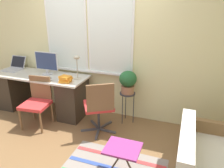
{
  "coord_description": "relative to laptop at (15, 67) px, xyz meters",
  "views": [
    {
      "loc": [
        1.6,
        -2.91,
        2.1
      ],
      "look_at": [
        0.49,
        0.17,
        0.84
      ],
      "focal_mm": 35.0,
      "sensor_mm": 36.0,
      "label": 1
    }
  ],
  "objects": [
    {
      "name": "ground_plane",
      "position": [
        1.75,
        -0.46,
        -0.82
      ],
      "size": [
        14.0,
        14.0,
        0.0
      ],
      "primitive_type": "plane",
      "color": "brown"
    },
    {
      "name": "wall_back_with_window",
      "position": [
        1.74,
        0.28,
        0.54
      ],
      "size": [
        9.0,
        0.12,
        2.7
      ],
      "color": "beige",
      "rests_on": "ground_plane"
    },
    {
      "name": "desk",
      "position": [
        0.69,
        -0.13,
        -0.41
      ],
      "size": [
        1.9,
        0.66,
        0.76
      ],
      "color": "beige",
      "rests_on": "ground_plane"
    },
    {
      "name": "laptop",
      "position": [
        0.0,
        0.0,
        0.0
      ],
      "size": [
        0.35,
        0.37,
        0.25
      ],
      "color": "#B7B7BC",
      "rests_on": "desk"
    },
    {
      "name": "monitor",
      "position": [
        0.82,
        -0.02,
        0.17
      ],
      "size": [
        0.48,
        0.2,
        0.43
      ],
      "color": "silver",
      "rests_on": "desk"
    },
    {
      "name": "keyboard",
      "position": [
        0.83,
        -0.28,
        -0.05
      ],
      "size": [
        0.41,
        0.12,
        0.02
      ],
      "color": "slate",
      "rests_on": "desk"
    },
    {
      "name": "mouse",
      "position": [
        1.1,
        -0.31,
        -0.04
      ],
      "size": [
        0.04,
        0.06,
        0.03
      ],
      "color": "silver",
      "rests_on": "desk"
    },
    {
      "name": "desk_lamp",
      "position": [
        1.5,
        -0.08,
        0.25
      ],
      "size": [
        0.14,
        0.14,
        0.43
      ],
      "color": "#BCB299",
      "rests_on": "desk"
    },
    {
      "name": "book_stack",
      "position": [
        1.38,
        -0.3,
        -0.0
      ],
      "size": [
        0.23,
        0.19,
        0.11
      ],
      "color": "orange",
      "rests_on": "desk"
    },
    {
      "name": "desk_chair_wooden",
      "position": [
        0.95,
        -0.58,
        -0.36
      ],
      "size": [
        0.49,
        0.49,
        0.86
      ],
      "rotation": [
        0.0,
        0.0,
        0.11
      ],
      "color": "brown",
      "rests_on": "ground_plane"
    },
    {
      "name": "office_chair_swivel",
      "position": [
        2.08,
        -0.45,
        -0.32
      ],
      "size": [
        0.63,
        0.64,
        0.93
      ],
      "rotation": [
        0.0,
        0.0,
        3.7
      ],
      "color": "#47474C",
      "rests_on": "ground_plane"
    },
    {
      "name": "plant_stand",
      "position": [
        2.41,
        0.03,
        -0.3
      ],
      "size": [
        0.28,
        0.28,
        0.57
      ],
      "color": "#333338",
      "rests_on": "ground_plane"
    },
    {
      "name": "potted_plant",
      "position": [
        2.41,
        0.03,
        -0.02
      ],
      "size": [
        0.3,
        0.3,
        0.4
      ],
      "color": "#9E6B4C",
      "rests_on": "plant_stand"
    },
    {
      "name": "folding_stool",
      "position": [
        2.73,
        -1.26,
        -0.43
      ],
      "size": [
        0.43,
        0.37,
        0.43
      ],
      "color": "#93337A",
      "rests_on": "ground_plane"
    }
  ]
}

